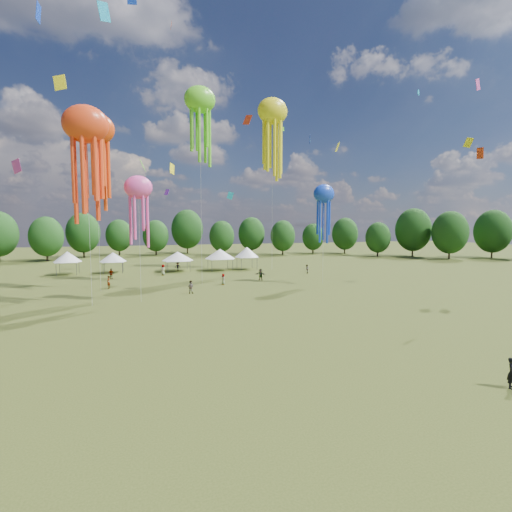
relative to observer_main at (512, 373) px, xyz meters
name	(u,v)px	position (x,y,z in m)	size (l,w,h in m)	color
ground	(366,403)	(-8.28, 1.02, -0.82)	(300.00, 300.00, 0.00)	#384416
observer_main	(512,373)	(0.00, 0.00, 0.00)	(0.60, 0.39, 1.64)	black
spectator_near	(191,287)	(-12.22, 32.66, 0.01)	(0.81, 0.63, 1.66)	gray
spectators_far	(204,272)	(-8.01, 46.45, 0.04)	(33.88, 19.27, 1.86)	gray
festival_tents	(175,255)	(-11.69, 56.34, 2.24)	(36.72, 7.49, 4.38)	#47474C
show_kites	(207,139)	(-8.18, 41.33, 20.50)	(34.90, 27.90, 32.46)	#FA3F16
small_kites	(198,90)	(-9.09, 44.09, 28.24)	(68.13, 52.71, 45.00)	#FA3F16
treeline	(169,235)	(-12.14, 63.54, 5.72)	(201.57, 95.24, 13.43)	#38281C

